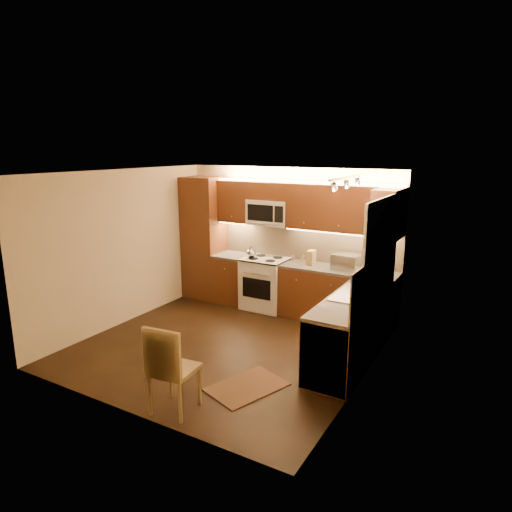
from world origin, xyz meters
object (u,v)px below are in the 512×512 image
Objects in this scene: toaster_oven at (346,262)px; sink at (356,289)px; soap_bottle at (378,282)px; kettle at (251,252)px; knife_block at (311,258)px; stove at (265,283)px; microwave at (270,212)px; dining_chair at (174,367)px.

sink is at bearing -60.95° from toaster_oven.
toaster_oven is 1.01m from soap_bottle.
kettle reaches higher than soap_bottle.
knife_block is 1.50m from soap_bottle.
toaster_oven is 1.70× the size of knife_block.
kettle is (-0.25, -0.09, 0.57)m from stove.
stove is 1.27m from microwave.
soap_bottle is (0.71, -0.71, -0.04)m from toaster_oven.
toaster_oven reaches higher than kettle.
kettle is 0.21× the size of dining_chair.
stove is 1.21× the size of microwave.
stove is 2.20× the size of toaster_oven.
toaster_oven is 2.47× the size of soap_bottle.
microwave is 3.61× the size of kettle.
stove is at bearing 8.10° from kettle.
stove is 1.07× the size of sink.
sink is at bearing -29.36° from stove.
microwave is at bearing 95.69° from dining_chair.
dining_chair is at bearing -78.45° from microwave.
knife_block is at bearing 134.37° from sink.
dining_chair is at bearing -78.00° from stove.
stove is 3.73× the size of knife_block.
toaster_oven is at bearing -7.40° from kettle.
stove is 0.62m from kettle.
sink reaches higher than stove.
toaster_oven reaches higher than sink.
sink is at bearing -32.21° from microwave.
toaster_oven reaches higher than soap_bottle.
dining_chair is at bearing -111.78° from soap_bottle.
soap_bottle is (2.17, -0.65, 0.52)m from stove.
microwave is 2.48m from sink.
toaster_oven reaches higher than knife_block.
microwave is 1.10m from knife_block.
knife_block reaches higher than kettle.
soap_bottle is at bearing -29.55° from knife_block.
stove is 1.01m from knife_block.
sink is 1.31m from toaster_oven.
toaster_oven is (1.46, 0.06, 0.57)m from stove.
knife_block reaches higher than dining_chair.
soap_bottle is at bearing 56.14° from dining_chair.
stove is at bearing -177.62° from knife_block.
soap_bottle reaches higher than dining_chair.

